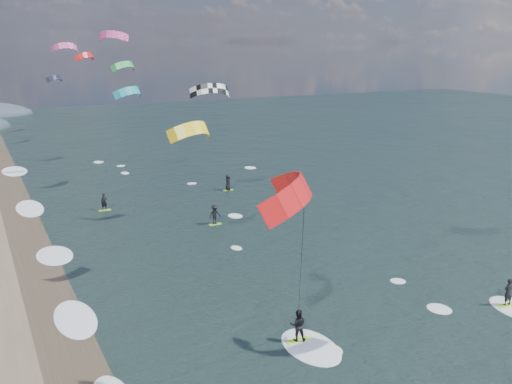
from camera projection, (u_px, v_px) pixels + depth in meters
name	position (u px, v px, depth m)	size (l,w,h in m)	color
wet_sand_strip	(74.00, 366.00, 27.81)	(3.00, 240.00, 0.00)	#382D23
kitesurfer_near_b	(305.00, 244.00, 23.52)	(6.90, 9.35, 11.48)	#A3D926
far_kitesurfers	(202.00, 201.00, 53.29)	(14.51, 11.08, 1.78)	#A3D926
bg_kite_field	(109.00, 67.00, 67.53)	(9.87, 74.95, 7.96)	green
shoreline_surf	(81.00, 320.00, 32.43)	(2.40, 79.40, 0.11)	white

